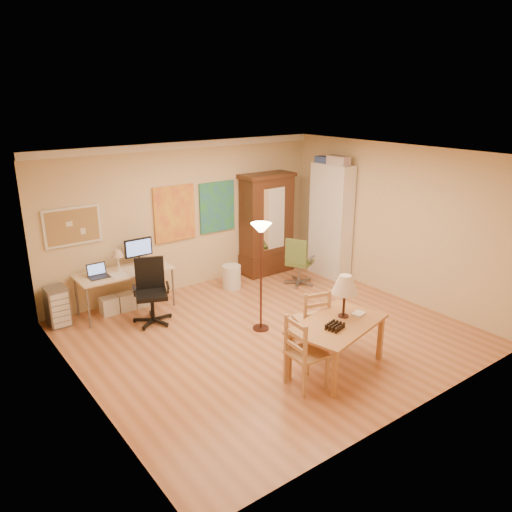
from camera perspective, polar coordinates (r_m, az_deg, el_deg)
floor at (r=7.72m, az=1.61°, el=-8.89°), size 5.50×5.50×0.00m
crown_molding at (r=8.97m, az=-8.21°, el=12.45°), size 5.50×0.08×0.12m
corkboard at (r=8.41m, az=-20.23°, el=3.21°), size 0.90×0.04×0.62m
art_panel_left at (r=9.06m, az=-9.29°, el=4.81°), size 0.80×0.04×1.00m
art_panel_right at (r=9.49m, az=-4.46°, el=5.61°), size 0.75×0.04×0.95m
dining_table at (r=6.64m, az=9.61°, el=-6.29°), size 1.48×1.10×1.25m
ladder_chair_back at (r=7.20m, az=6.40°, el=-7.32°), size 0.52×0.51×0.92m
ladder_chair_left at (r=6.29m, az=5.57°, el=-11.16°), size 0.45×0.47×0.95m
torchiere_lamp at (r=7.36m, az=0.58°, el=1.22°), size 0.31×0.31×1.70m
computer_desk at (r=8.65m, az=-14.61°, el=-3.31°), size 1.55×0.68×1.17m
office_chair_black at (r=8.16m, az=-11.77°, el=-5.58°), size 0.64×0.64×1.04m
office_chair_green at (r=9.54m, az=4.91°, el=-1.85°), size 0.58×0.58×0.94m
drawer_cart at (r=8.47m, az=-21.74°, el=-5.38°), size 0.31×0.38×0.63m
armoire at (r=10.01m, az=1.22°, el=2.95°), size 1.10×0.52×2.02m
bookshelf at (r=9.87m, az=8.54°, el=3.91°), size 0.33×0.89×2.23m
wastebin at (r=9.37m, az=-2.80°, el=-2.38°), size 0.35×0.35×0.44m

